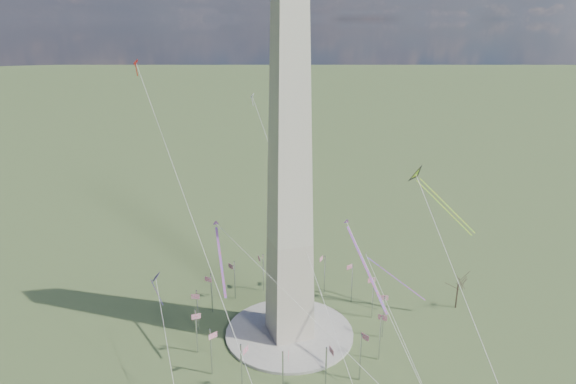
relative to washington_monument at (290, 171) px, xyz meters
name	(u,v)px	position (x,y,z in m)	size (l,w,h in m)	color
ground	(289,334)	(0.00, 0.00, -47.95)	(2000.00, 2000.00, 0.00)	#43582C
plaza	(289,333)	(0.00, 0.00, -47.55)	(36.00, 36.00, 0.80)	#ADAA9E
washington_monument	(290,171)	(0.00, 0.00, 0.00)	(15.56, 15.56, 100.00)	beige
flagpole_ring	(289,311)	(0.00, 0.00, -40.68)	(54.40, 54.40, 13.00)	#BABDC1
tree_near	(458,282)	(53.14, -3.46, -39.08)	(7.11, 7.11, 12.45)	#3F2E26
kite_delta_black	(419,178)	(41.98, 5.32, -7.41)	(15.08, 20.38, 17.34)	black
kite_diamond_purple	(156,281)	(-34.61, 9.36, -29.84)	(2.85, 3.69, 10.76)	navy
kite_streamer_left	(359,252)	(15.87, -9.36, -20.57)	(2.22, 23.66, 16.25)	red
kite_streamer_mid	(219,249)	(-18.61, 1.56, -19.56)	(3.06, 18.93, 13.00)	red
kite_streamer_right	(387,271)	(33.08, 4.64, -36.12)	(15.77, 12.86, 13.19)	red
kite_small_red	(136,64)	(-33.30, 35.73, 24.72)	(1.20, 1.96, 4.70)	red
kite_small_white	(252,97)	(4.12, 50.39, 11.73)	(1.38, 2.02, 4.26)	white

